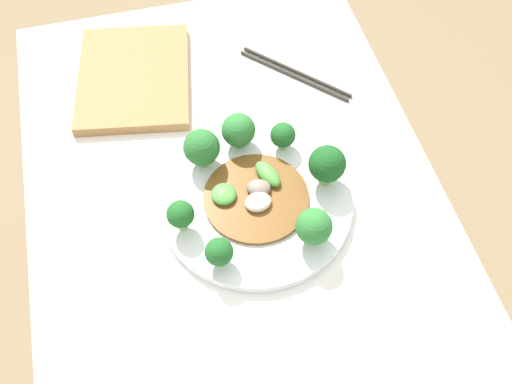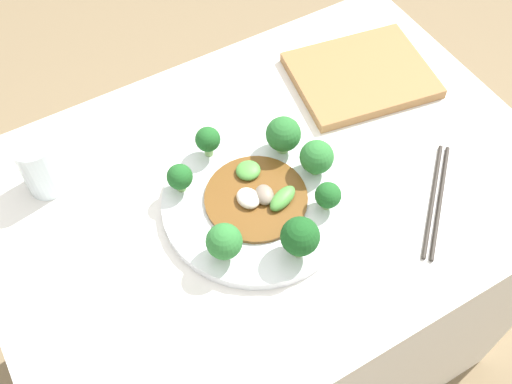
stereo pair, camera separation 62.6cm
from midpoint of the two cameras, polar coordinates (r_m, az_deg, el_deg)
ground_plane at (r=1.61m, az=-11.16°, el=-19.98°), size 8.00×8.00×0.00m
table at (r=1.26m, az=-13.98°, el=-15.99°), size 0.94×0.66×0.74m
plate at (r=0.90m, az=-16.92°, el=-10.72°), size 0.30×0.30×0.02m
broccoli_north at (r=0.88m, az=-25.26°, el=-12.09°), size 0.04×0.04×0.06m
broccoli_northwest at (r=0.84m, az=-22.41°, el=-16.25°), size 0.04×0.04×0.05m
broccoli_northeast at (r=0.91m, az=-22.10°, el=-5.11°), size 0.06×0.06×0.07m
broccoli_southwest at (r=0.81m, az=-12.74°, el=-14.39°), size 0.05×0.05×0.07m
broccoli_east at (r=0.91m, az=-18.21°, el=-3.23°), size 0.06×0.06×0.06m
broccoli_south at (r=0.84m, az=-10.22°, el=-7.44°), size 0.06×0.06×0.07m
broccoli_southeast at (r=0.90m, az=-13.81°, el=-3.81°), size 0.04×0.04×0.05m
stirfry_center at (r=0.89m, az=-17.26°, el=-10.09°), size 0.17×0.17×0.02m
chopsticks at (r=1.02m, az=-10.42°, el=3.76°), size 0.18×0.17×0.01m
cutting_board at (r=1.10m, az=-25.80°, el=3.00°), size 0.28×0.24×0.02m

